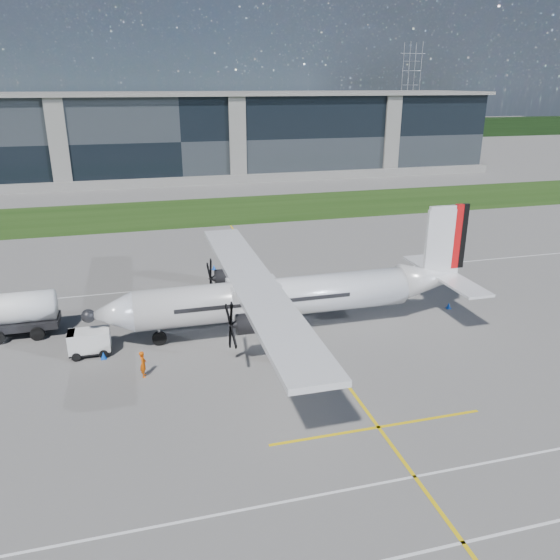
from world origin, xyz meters
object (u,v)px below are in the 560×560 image
(pylon_east, at_px, (410,90))
(baggage_tug, at_px, (90,343))
(safety_cone_fwd, at_px, (73,348))
(turboprop_aircraft, at_px, (289,275))
(safety_cone_stbdwing, at_px, (214,267))
(safety_cone_tail, at_px, (449,306))
(ground_crew_person, at_px, (143,362))
(safety_cone_nose_port, at_px, (104,355))

(pylon_east, xyz_separation_m, baggage_tug, (-97.24, -143.35, -14.14))
(safety_cone_fwd, bearing_deg, pylon_east, 55.41)
(turboprop_aircraft, bearing_deg, pylon_east, 59.79)
(pylon_east, distance_m, turboprop_aircraft, 165.96)
(safety_cone_fwd, bearing_deg, safety_cone_stbdwing, 51.46)
(safety_cone_tail, bearing_deg, turboprop_aircraft, -177.34)
(baggage_tug, relative_size, ground_crew_person, 1.45)
(turboprop_aircraft, relative_size, baggage_tug, 10.16)
(turboprop_aircraft, bearing_deg, safety_cone_stbdwing, 102.21)
(turboprop_aircraft, distance_m, baggage_tug, 14.34)
(baggage_tug, xyz_separation_m, safety_cone_nose_port, (0.85, -0.91, -0.61))
(pylon_east, relative_size, safety_cone_nose_port, 60.00)
(safety_cone_stbdwing, bearing_deg, safety_cone_tail, -40.73)
(safety_cone_tail, relative_size, safety_cone_stbdwing, 1.00)
(safety_cone_tail, bearing_deg, pylon_east, 63.94)
(pylon_east, xyz_separation_m, ground_crew_person, (-93.86, -147.29, -14.01))
(safety_cone_nose_port, bearing_deg, ground_crew_person, -50.27)
(baggage_tug, height_order, safety_cone_tail, baggage_tug)
(safety_cone_fwd, bearing_deg, baggage_tug, -29.84)
(ground_crew_person, height_order, safety_cone_stbdwing, ground_crew_person)
(pylon_east, bearing_deg, turboprop_aircraft, -120.21)
(baggage_tug, relative_size, safety_cone_nose_port, 5.72)
(turboprop_aircraft, bearing_deg, safety_cone_nose_port, -175.06)
(turboprop_aircraft, distance_m, safety_cone_tail, 14.27)
(pylon_east, bearing_deg, baggage_tug, -124.15)
(ground_crew_person, bearing_deg, safety_cone_fwd, 46.51)
(baggage_tug, bearing_deg, turboprop_aircraft, 0.91)
(pylon_east, relative_size, turboprop_aircraft, 1.03)
(turboprop_aircraft, height_order, safety_cone_nose_port, turboprop_aircraft)
(pylon_east, bearing_deg, safety_cone_fwd, -124.59)
(pylon_east, relative_size, safety_cone_fwd, 60.00)
(ground_crew_person, xyz_separation_m, safety_cone_nose_port, (-2.52, 3.03, -0.74))
(safety_cone_nose_port, height_order, safety_cone_tail, same)
(pylon_east, height_order, turboprop_aircraft, pylon_east)
(safety_cone_fwd, xyz_separation_m, safety_cone_nose_port, (2.02, -1.58, 0.00))
(baggage_tug, xyz_separation_m, safety_cone_stbdwing, (10.61, 15.45, -0.61))
(pylon_east, height_order, safety_cone_stbdwing, pylon_east)
(ground_crew_person, xyz_separation_m, safety_cone_tail, (24.19, 4.80, -0.74))
(safety_cone_tail, bearing_deg, safety_cone_nose_port, -176.22)
(turboprop_aircraft, relative_size, safety_cone_tail, 58.14)
(baggage_tug, bearing_deg, safety_cone_nose_port, -46.80)
(turboprop_aircraft, height_order, safety_cone_fwd, turboprop_aircraft)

